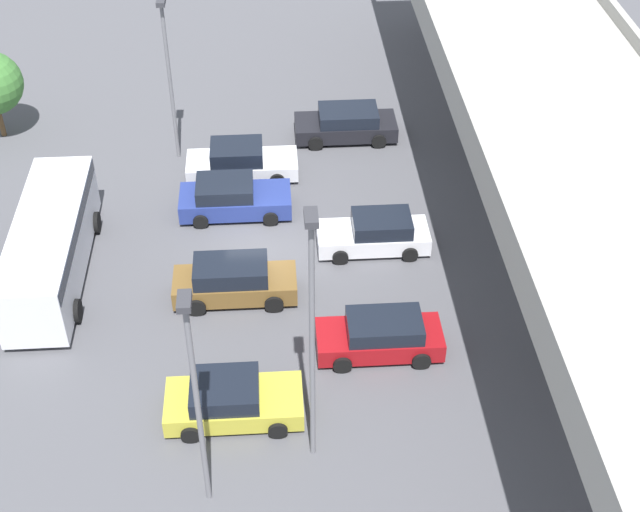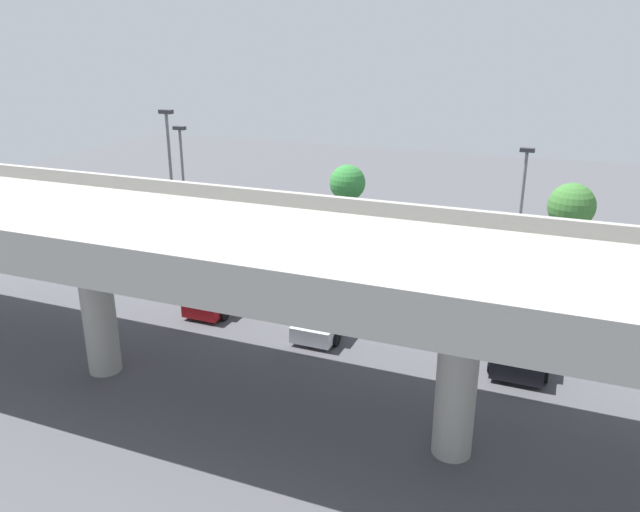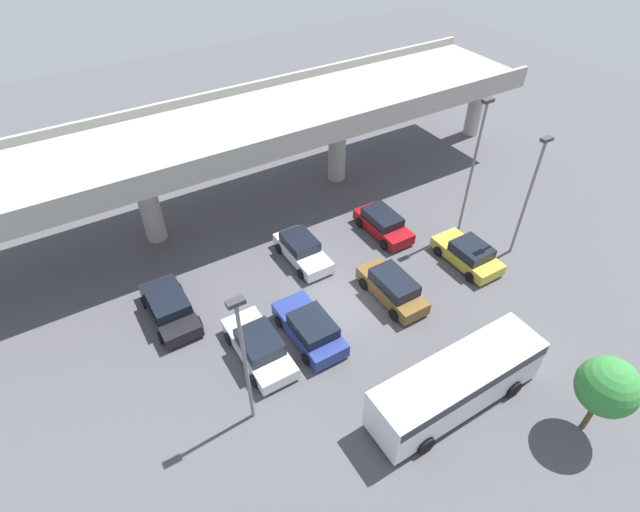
% 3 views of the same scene
% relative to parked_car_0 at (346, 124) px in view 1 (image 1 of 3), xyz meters
% --- Properties ---
extents(ground_plane, '(88.31, 88.31, 0.00)m').
position_rel_parked_car_0_xyz_m(ground_plane, '(8.35, -4.18, -0.72)').
color(ground_plane, '#4C4C51').
extents(highway_overpass, '(42.47, 7.97, 6.97)m').
position_rel_parked_car_0_xyz_m(highway_overpass, '(8.35, 7.07, 4.95)').
color(highway_overpass, '#9E9B93').
rests_on(highway_overpass, ground_plane).
extents(parked_car_0, '(2.25, 4.70, 1.47)m').
position_rel_parked_car_0_xyz_m(parked_car_0, '(0.00, 0.00, 0.00)').
color(parked_car_0, black).
rests_on(parked_car_0, ground_plane).
extents(parked_car_1, '(2.21, 4.84, 1.54)m').
position_rel_parked_car_0_xyz_m(parked_car_1, '(2.91, -4.90, -0.01)').
color(parked_car_1, silver).
rests_on(parked_car_1, ground_plane).
extents(parked_car_2, '(2.23, 4.58, 1.52)m').
position_rel_parked_car_0_xyz_m(parked_car_2, '(5.65, -5.20, -0.00)').
color(parked_car_2, navy).
rests_on(parked_car_2, ground_plane).
extents(parked_car_3, '(2.06, 4.37, 1.47)m').
position_rel_parked_car_0_xyz_m(parked_car_3, '(8.40, 0.41, -0.02)').
color(parked_car_3, silver).
rests_on(parked_car_3, ground_plane).
extents(parked_car_4, '(2.01, 4.51, 1.60)m').
position_rel_parked_car_0_xyz_m(parked_car_4, '(11.01, -5.10, 0.06)').
color(parked_car_4, brown).
rests_on(parked_car_4, ground_plane).
extents(parked_car_5, '(2.04, 4.31, 1.45)m').
position_rel_parked_car_0_xyz_m(parked_car_5, '(14.15, -0.06, -0.01)').
color(parked_car_5, maroon).
rests_on(parked_car_5, ground_plane).
extents(parked_car_6, '(2.23, 4.37, 1.44)m').
position_rel_parked_car_0_xyz_m(parked_car_6, '(16.72, -5.12, -0.04)').
color(parked_car_6, gold).
rests_on(parked_car_6, ground_plane).
extents(shuttle_bus, '(8.52, 2.62, 2.59)m').
position_rel_parked_car_0_xyz_m(shuttle_bus, '(9.28, -11.90, 0.83)').
color(shuttle_bus, silver).
rests_on(shuttle_bus, ground_plane).
extents(lamp_post_near_aisle, '(0.70, 0.35, 7.44)m').
position_rel_parked_car_0_xyz_m(lamp_post_near_aisle, '(1.16, -7.75, 3.68)').
color(lamp_post_near_aisle, slate).
rests_on(lamp_post_near_aisle, ground_plane).
extents(lamp_post_mid_lot, '(0.70, 0.35, 9.07)m').
position_rel_parked_car_0_xyz_m(lamp_post_mid_lot, '(18.40, -2.64, 4.52)').
color(lamp_post_mid_lot, slate).
rests_on(lamp_post_mid_lot, ground_plane).
extents(lamp_post_by_overpass, '(0.70, 0.35, 7.79)m').
position_rel_parked_car_0_xyz_m(lamp_post_by_overpass, '(19.85, -5.78, 3.86)').
color(lamp_post_by_overpass, slate).
rests_on(lamp_post_by_overpass, ground_plane).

